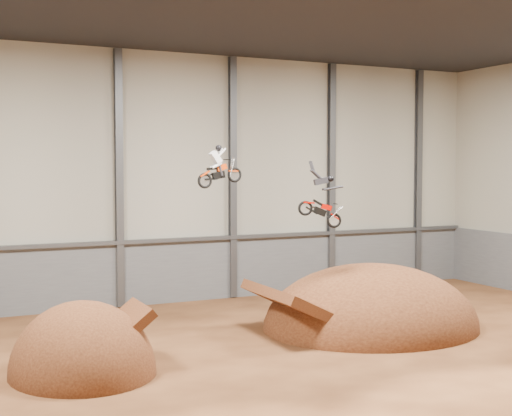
{
  "coord_description": "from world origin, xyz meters",
  "views": [
    {
      "loc": [
        -13.1,
        -23.03,
        7.65
      ],
      "look_at": [
        -0.29,
        4.0,
        5.91
      ],
      "focal_mm": 50.0,
      "sensor_mm": 36.0,
      "label": 1
    }
  ],
  "objects_px": {
    "landing_ramp": "(371,328)",
    "fmx_rider_a": "(221,163)",
    "takeoff_ramp": "(83,373)",
    "fmx_rider_b": "(317,195)"
  },
  "relations": [
    {
      "from": "fmx_rider_b",
      "to": "takeoff_ramp",
      "type": "bearing_deg",
      "value": -157.57
    },
    {
      "from": "fmx_rider_a",
      "to": "fmx_rider_b",
      "type": "height_order",
      "value": "fmx_rider_a"
    },
    {
      "from": "takeoff_ramp",
      "to": "landing_ramp",
      "type": "bearing_deg",
      "value": 6.75
    },
    {
      "from": "fmx_rider_a",
      "to": "fmx_rider_b",
      "type": "bearing_deg",
      "value": -34.57
    },
    {
      "from": "takeoff_ramp",
      "to": "fmx_rider_a",
      "type": "height_order",
      "value": "fmx_rider_a"
    },
    {
      "from": "takeoff_ramp",
      "to": "fmx_rider_a",
      "type": "relative_size",
      "value": 2.86
    },
    {
      "from": "landing_ramp",
      "to": "fmx_rider_a",
      "type": "relative_size",
      "value": 4.88
    },
    {
      "from": "landing_ramp",
      "to": "fmx_rider_b",
      "type": "bearing_deg",
      "value": -167.87
    },
    {
      "from": "takeoff_ramp",
      "to": "fmx_rider_a",
      "type": "bearing_deg",
      "value": 24.89
    },
    {
      "from": "landing_ramp",
      "to": "fmx_rider_a",
      "type": "bearing_deg",
      "value": 167.61
    }
  ]
}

